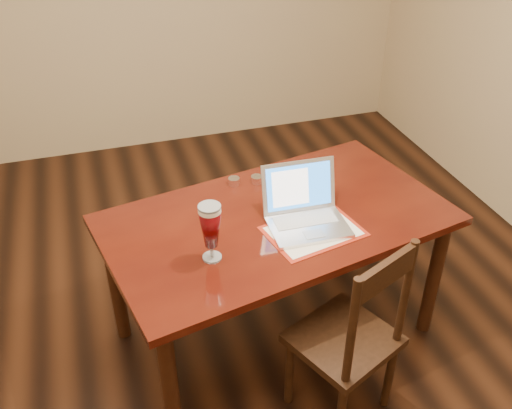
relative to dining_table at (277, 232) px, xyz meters
name	(u,v)px	position (x,y,z in m)	size (l,w,h in m)	color
ground	(218,350)	(-0.33, -0.04, -0.69)	(5.00, 5.00, 0.00)	black
room_shell	(200,16)	(-0.33, -0.04, 1.08)	(4.51, 5.01, 2.71)	tan
dining_table	(277,232)	(0.00, 0.00, 0.00)	(1.79, 1.23, 1.04)	#471309
dining_chair	(350,339)	(0.15, -0.56, -0.22)	(0.54, 0.53, 0.99)	black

